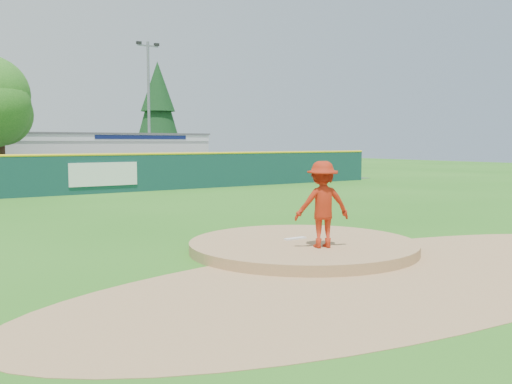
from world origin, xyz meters
TOP-DOWN VIEW (x-y plane):
  - ground at (0.00, 0.00)m, footprint 120.00×120.00m
  - pitchers_mound at (0.00, 0.00)m, footprint 5.50×5.50m
  - pitching_rubber at (0.00, 0.30)m, footprint 0.60×0.15m
  - infield_dirt_arc at (0.00, -3.00)m, footprint 15.40×15.40m
  - parking_lot at (0.00, 27.00)m, footprint 44.00×16.00m
  - pitcher at (-0.15, -0.86)m, footprint 1.45×1.15m
  - pool_building_grp at (6.00, 31.99)m, footprint 15.20×8.20m
  - fence_banners at (-2.54, 17.92)m, footprint 11.67×0.04m
  - outfield_fence at (0.00, 18.00)m, footprint 40.00×0.14m
  - deciduous_tree at (-2.00, 25.00)m, footprint 5.60×5.60m
  - conifer_tree at (13.00, 36.00)m, footprint 4.40×4.40m
  - light_pole_right at (9.00, 29.00)m, footprint 1.75×0.25m

SIDE VIEW (x-z plane):
  - ground at x=0.00m, z-range 0.00..0.00m
  - pitchers_mound at x=0.00m, z-range -0.25..0.25m
  - infield_dirt_arc at x=0.00m, z-range 0.00..0.01m
  - parking_lot at x=0.00m, z-range 0.00..0.02m
  - pitching_rubber at x=0.00m, z-range 0.25..0.29m
  - fence_banners at x=-2.54m, z-range 0.40..1.60m
  - outfield_fence at x=0.00m, z-range 0.05..2.12m
  - pitcher at x=-0.15m, z-range 0.25..2.21m
  - pool_building_grp at x=6.00m, z-range 0.01..3.32m
  - deciduous_tree at x=-2.00m, z-range 0.87..8.23m
  - conifer_tree at x=13.00m, z-range 0.79..10.29m
  - light_pole_right at x=9.00m, z-range 0.54..10.54m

